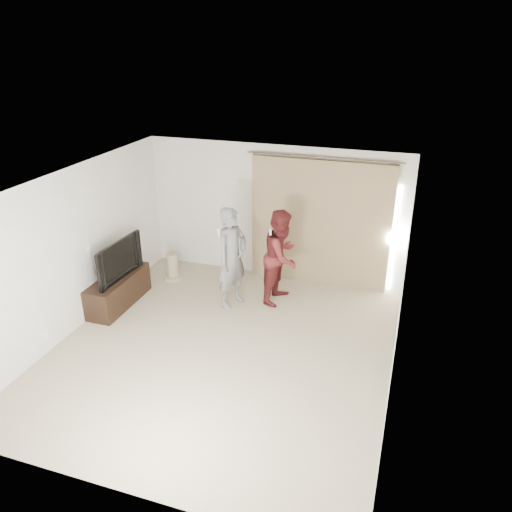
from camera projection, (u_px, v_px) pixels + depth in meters
The scene contains 10 objects.
floor at pixel (223, 349), 7.66m from camera, with size 5.50×5.50×0.00m, color tan.
wall_back at pixel (274, 213), 9.50m from camera, with size 5.00×0.04×2.60m, color white.
wall_left at pixel (72, 252), 7.83m from camera, with size 0.04×5.50×2.60m.
ceiling at pixel (217, 185), 6.58m from camera, with size 5.00×5.50×0.01m, color white.
curtain at pixel (320, 224), 9.22m from camera, with size 2.80×0.11×2.46m.
tv_console at pixel (118, 290), 8.82m from camera, with size 0.49×1.41×0.54m, color black.
tv at pixel (114, 259), 8.57m from camera, with size 1.19×0.16×0.69m, color black.
scratching_post at pixel (173, 269), 9.76m from camera, with size 0.40×0.40×0.53m.
person_man at pixel (232, 258), 8.57m from camera, with size 0.64×0.77×1.80m.
person_woman at pixel (282, 256), 8.75m from camera, with size 0.77×0.92×1.71m.
Camera 1 is at (2.48, -5.90, 4.47)m, focal length 35.00 mm.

